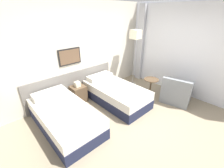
{
  "coord_description": "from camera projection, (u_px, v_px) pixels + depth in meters",
  "views": [
    {
      "loc": [
        -2.42,
        -1.78,
        2.4
      ],
      "look_at": [
        0.02,
        0.87,
        0.65
      ],
      "focal_mm": 24.0,
      "sensor_mm": 36.0,
      "label": 1
    }
  ],
  "objects": [
    {
      "name": "wall_window",
      "position": [
        191.0,
        52.0,
        4.32
      ],
      "size": [
        0.21,
        4.43,
        2.7
      ],
      "color": "white",
      "rests_on": "ground_plane"
    },
    {
      "name": "bed_near_window",
      "position": [
        115.0,
        93.0,
        4.34
      ],
      "size": [
        0.99,
        1.93,
        0.63
      ],
      "color": "#1E233D",
      "rests_on": "ground_plane"
    },
    {
      "name": "nightstand",
      "position": [
        78.0,
        94.0,
        4.34
      ],
      "size": [
        0.39,
        0.38,
        0.63
      ],
      "color": "brown",
      "rests_on": "ground_plane"
    },
    {
      "name": "wall_headboard",
      "position": [
        86.0,
        53.0,
        4.41
      ],
      "size": [
        10.0,
        0.1,
        2.7
      ],
      "color": "beige",
      "rests_on": "ground_plane"
    },
    {
      "name": "bed_near_door",
      "position": [
        64.0,
        117.0,
        3.38
      ],
      "size": [
        0.99,
        1.93,
        0.63
      ],
      "color": "#1E233D",
      "rests_on": "ground_plane"
    },
    {
      "name": "side_table",
      "position": [
        151.0,
        85.0,
        4.52
      ],
      "size": [
        0.43,
        0.43,
        0.59
      ],
      "color": "brown",
      "rests_on": "ground_plane"
    },
    {
      "name": "ground_plane",
      "position": [
        135.0,
        119.0,
        3.7
      ],
      "size": [
        16.0,
        16.0,
        0.0
      ],
      "primitive_type": "plane",
      "color": "gray"
    },
    {
      "name": "armchair",
      "position": [
        176.0,
        93.0,
        4.36
      ],
      "size": [
        0.92,
        0.91,
        0.78
      ],
      "rotation": [
        0.0,
        0.0,
        1.81
      ],
      "color": "gray",
      "rests_on": "ground_plane"
    },
    {
      "name": "floor_lamp",
      "position": [
        136.0,
        38.0,
        4.79
      ],
      "size": [
        0.29,
        0.29,
        1.88
      ],
      "color": "#9E9993",
      "rests_on": "ground_plane"
    }
  ]
}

